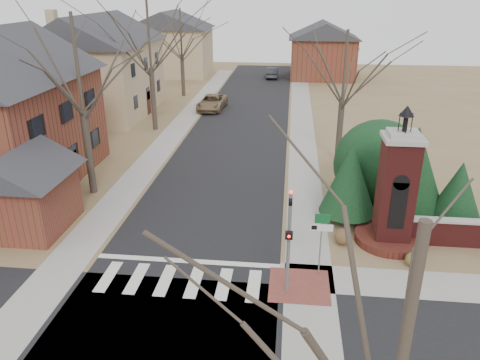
# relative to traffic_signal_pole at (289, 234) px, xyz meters

# --- Properties ---
(ground) EXTENTS (120.00, 120.00, 0.00)m
(ground) POSITION_rel_traffic_signal_pole_xyz_m (-4.30, -0.57, -2.59)
(ground) COLOR brown
(ground) RESTS_ON ground
(main_street) EXTENTS (8.00, 70.00, 0.01)m
(main_street) POSITION_rel_traffic_signal_pole_xyz_m (-4.30, 21.43, -2.58)
(main_street) COLOR black
(main_street) RESTS_ON ground
(cross_street) EXTENTS (120.00, 8.00, 0.01)m
(cross_street) POSITION_rel_traffic_signal_pole_xyz_m (-4.30, -3.57, -2.58)
(cross_street) COLOR black
(cross_street) RESTS_ON ground
(crosswalk_zone) EXTENTS (8.00, 2.20, 0.02)m
(crosswalk_zone) POSITION_rel_traffic_signal_pole_xyz_m (-4.30, 0.23, -2.58)
(crosswalk_zone) COLOR silver
(crosswalk_zone) RESTS_ON ground
(stop_bar) EXTENTS (8.00, 0.35, 0.02)m
(stop_bar) POSITION_rel_traffic_signal_pole_xyz_m (-4.30, 1.73, -2.58)
(stop_bar) COLOR silver
(stop_bar) RESTS_ON ground
(sidewalk_right_main) EXTENTS (2.00, 60.00, 0.02)m
(sidewalk_right_main) POSITION_rel_traffic_signal_pole_xyz_m (0.90, 21.43, -2.58)
(sidewalk_right_main) COLOR gray
(sidewalk_right_main) RESTS_ON ground
(sidewalk_left) EXTENTS (2.00, 60.00, 0.02)m
(sidewalk_left) POSITION_rel_traffic_signal_pole_xyz_m (-9.50, 21.43, -2.58)
(sidewalk_left) COLOR gray
(sidewalk_left) RESTS_ON ground
(curb_apron) EXTENTS (2.40, 2.40, 0.02)m
(curb_apron) POSITION_rel_traffic_signal_pole_xyz_m (0.50, 0.43, -2.57)
(curb_apron) COLOR brown
(curb_apron) RESTS_ON ground
(traffic_signal_pole) EXTENTS (0.28, 0.41, 4.50)m
(traffic_signal_pole) POSITION_rel_traffic_signal_pole_xyz_m (0.00, 0.00, 0.00)
(traffic_signal_pole) COLOR slate
(traffic_signal_pole) RESTS_ON ground
(sign_post) EXTENTS (0.90, 0.07, 2.75)m
(sign_post) POSITION_rel_traffic_signal_pole_xyz_m (1.29, 1.41, -0.64)
(sign_post) COLOR slate
(sign_post) RESTS_ON ground
(brick_gate_monument) EXTENTS (3.20, 3.20, 6.47)m
(brick_gate_monument) POSITION_rel_traffic_signal_pole_xyz_m (4.70, 4.42, -0.42)
(brick_gate_monument) COLOR #5A1B1A
(brick_gate_monument) RESTS_ON ground
(house_stucco_left) EXTENTS (9.80, 12.80, 9.28)m
(house_stucco_left) POSITION_rel_traffic_signal_pole_xyz_m (-17.80, 26.42, 2.01)
(house_stucco_left) COLOR tan
(house_stucco_left) RESTS_ON ground
(garage_left) EXTENTS (4.80, 4.80, 4.29)m
(garage_left) POSITION_rel_traffic_signal_pole_xyz_m (-12.82, 3.92, -0.35)
(garage_left) COLOR brown
(garage_left) RESTS_ON ground
(house_distant_left) EXTENTS (10.80, 8.80, 8.53)m
(house_distant_left) POSITION_rel_traffic_signal_pole_xyz_m (-16.31, 47.42, 1.66)
(house_distant_left) COLOR tan
(house_distant_left) RESTS_ON ground
(house_distant_right) EXTENTS (8.80, 8.80, 7.30)m
(house_distant_right) POSITION_rel_traffic_signal_pole_xyz_m (3.69, 47.42, 1.06)
(house_distant_right) COLOR brown
(house_distant_right) RESTS_ON ground
(evergreen_near) EXTENTS (2.80, 2.80, 4.10)m
(evergreen_near) POSITION_rel_traffic_signal_pole_xyz_m (2.90, 6.43, -0.29)
(evergreen_near) COLOR #473D33
(evergreen_near) RESTS_ON ground
(evergreen_mid) EXTENTS (3.40, 3.40, 4.70)m
(evergreen_mid) POSITION_rel_traffic_signal_pole_xyz_m (6.20, 7.63, 0.01)
(evergreen_mid) COLOR #473D33
(evergreen_mid) RESTS_ON ground
(evergreen_far) EXTENTS (2.40, 2.40, 3.30)m
(evergreen_far) POSITION_rel_traffic_signal_pole_xyz_m (8.20, 6.63, -0.69)
(evergreen_far) COLOR #473D33
(evergreen_far) RESTS_ON ground
(evergreen_mass) EXTENTS (4.80, 4.80, 4.80)m
(evergreen_mass) POSITION_rel_traffic_signal_pole_xyz_m (4.70, 8.93, -0.19)
(evergreen_mass) COLOR black
(evergreen_mass) RESTS_ON ground
(bare_tree_0) EXTENTS (8.05, 8.05, 11.15)m
(bare_tree_0) POSITION_rel_traffic_signal_pole_xyz_m (-11.30, 8.43, 5.11)
(bare_tree_0) COLOR #473D33
(bare_tree_0) RESTS_ON ground
(bare_tree_1) EXTENTS (8.40, 8.40, 11.64)m
(bare_tree_1) POSITION_rel_traffic_signal_pole_xyz_m (-11.30, 21.43, 5.44)
(bare_tree_1) COLOR #473D33
(bare_tree_1) RESTS_ON ground
(bare_tree_2) EXTENTS (7.35, 7.35, 10.19)m
(bare_tree_2) POSITION_rel_traffic_signal_pole_xyz_m (-11.80, 34.43, 4.44)
(bare_tree_2) COLOR #473D33
(bare_tree_2) RESTS_ON ground
(bare_tree_3) EXTENTS (7.00, 7.00, 9.70)m
(bare_tree_3) POSITION_rel_traffic_signal_pole_xyz_m (3.20, 15.43, 4.10)
(bare_tree_3) COLOR #473D33
(bare_tree_3) RESTS_ON ground
(bare_tree_4) EXTENTS (6.65, 6.65, 9.21)m
(bare_tree_4) POSITION_rel_traffic_signal_pole_xyz_m (1.70, -9.57, 3.77)
(bare_tree_4) COLOR #473D33
(bare_tree_4) RESTS_ON ground
(pickup_truck) EXTENTS (2.58, 5.12, 1.39)m
(pickup_truck) POSITION_rel_traffic_signal_pole_xyz_m (-7.70, 28.65, -1.89)
(pickup_truck) COLOR olive
(pickup_truck) RESTS_ON ground
(distant_car) EXTENTS (1.48, 4.09, 1.34)m
(distant_car) POSITION_rel_traffic_signal_pole_xyz_m (-2.70, 46.19, -1.92)
(distant_car) COLOR #2E3035
(distant_car) RESTS_ON ground
(dry_shrub_left) EXTENTS (0.77, 0.77, 0.77)m
(dry_shrub_left) POSITION_rel_traffic_signal_pole_xyz_m (2.50, 3.97, -2.20)
(dry_shrub_left) COLOR brown
(dry_shrub_left) RESTS_ON ground
(dry_shrub_right) EXTENTS (0.64, 0.64, 0.64)m
(dry_shrub_right) POSITION_rel_traffic_signal_pole_xyz_m (5.31, 2.43, -2.26)
(dry_shrub_right) COLOR brown
(dry_shrub_right) RESTS_ON ground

